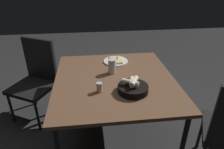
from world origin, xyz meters
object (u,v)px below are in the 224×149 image
beer_glass (112,67)px  pepper_shaker (99,88)px  chair_far (36,76)px  pizza_plate (116,61)px  bread_basket (133,88)px  dining_table (115,84)px

beer_glass → pepper_shaker: bearing=-113.8°
chair_far → pizza_plate: bearing=-13.0°
pizza_plate → bread_basket: bearing=-84.2°
beer_glass → pepper_shaker: beer_glass is taller
bread_basket → pepper_shaker: 0.27m
bread_basket → pepper_shaker: size_ratio=2.98×
dining_table → chair_far: bearing=146.0°
dining_table → pizza_plate: 0.37m
chair_far → pepper_shaker: bearing=-47.8°
beer_glass → chair_far: bearing=151.4°
bread_basket → chair_far: (-0.97, 0.80, -0.27)m
pepper_shaker → chair_far: 1.07m
dining_table → bread_basket: bearing=-62.9°
beer_glass → chair_far: (-0.84, 0.46, -0.29)m
dining_table → pizza_plate: (0.06, 0.36, 0.07)m
dining_table → bread_basket: (0.12, -0.23, 0.09)m
pepper_shaker → dining_table: bearing=52.5°
pizza_plate → chair_far: bearing=167.0°
dining_table → pepper_shaker: bearing=-127.5°
chair_far → dining_table: bearing=-34.0°
dining_table → bread_basket: bread_basket is taller
dining_table → pepper_shaker: (-0.15, -0.20, 0.09)m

